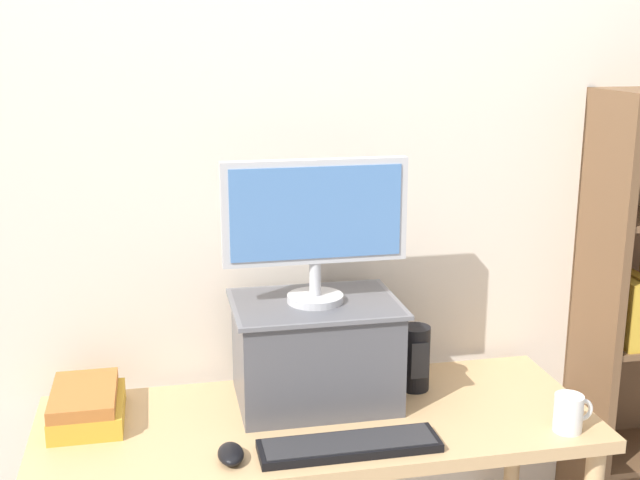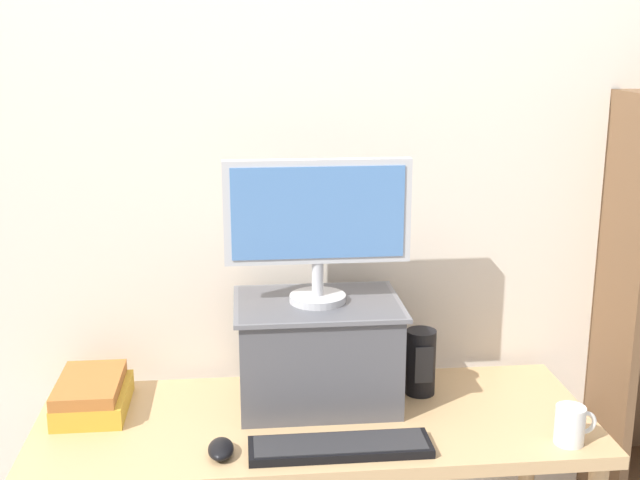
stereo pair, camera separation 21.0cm
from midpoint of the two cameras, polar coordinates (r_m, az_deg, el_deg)
The scene contains 9 objects.
back_wall at distance 2.40m, azimuth 1.31°, elevation 3.55°, with size 7.00×0.08×2.60m.
desk at distance 2.27m, azimuth 2.40°, elevation -14.49°, with size 1.50×0.57×0.74m.
riser_box at distance 2.26m, azimuth 2.51°, elevation -7.82°, with size 0.46×0.34×0.29m.
computer_monitor at distance 2.15m, azimuth 2.62°, elevation 1.43°, with size 0.50×0.16×0.40m.
keyboard at distance 2.06m, azimuth 4.44°, elevation -14.53°, with size 0.46×0.12×0.02m.
computer_mouse at distance 2.04m, azimuth -4.07°, elevation -14.68°, with size 0.06×0.10×0.04m.
book_stack at distance 2.31m, azimuth -13.39°, elevation -10.72°, with size 0.19×0.27×0.09m.
coffee_mug at distance 2.21m, azimuth 20.11°, elevation -12.31°, with size 0.11×0.08×0.10m.
desk_speaker at distance 2.36m, azimuth 9.74°, elevation -8.60°, with size 0.09×0.09×0.19m.
Camera 2 is at (-0.19, -1.98, 1.75)m, focal length 45.00 mm.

